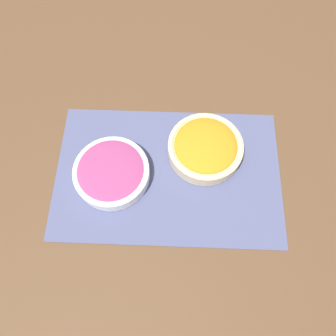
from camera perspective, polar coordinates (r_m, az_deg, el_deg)
ground_plane at (r=0.82m, az=-0.00°, el=-0.96°), size 3.00×3.00×0.00m
placemat at (r=0.82m, az=-0.00°, el=-0.90°), size 0.56×0.36×0.00m
carrot_bowl at (r=0.82m, az=6.54°, el=3.61°), size 0.19×0.19×0.06m
onion_bowl at (r=0.80m, az=-9.83°, el=-0.66°), size 0.18×0.18×0.05m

